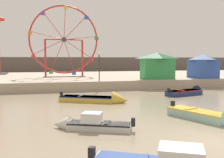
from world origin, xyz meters
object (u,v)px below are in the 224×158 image
at_px(carnival_booth_blue_tent, 203,66).
at_px(promenade_lamp_near, 99,62).
at_px(motorboat_navy_blue, 190,92).
at_px(motorboat_pale_grey, 87,124).
at_px(motorboat_seafoam, 209,117).
at_px(ferris_wheel_red_frame, 64,41).
at_px(carnival_booth_green_kiosk, 157,65).
at_px(motorboat_mustard_yellow, 100,99).

distance_m(carnival_booth_blue_tent, promenade_lamp_near, 15.45).
height_order(motorboat_navy_blue, motorboat_pale_grey, motorboat_navy_blue).
distance_m(motorboat_seafoam, ferris_wheel_red_frame, 27.40).
distance_m(carnival_booth_blue_tent, carnival_booth_green_kiosk, 7.08).
relative_size(motorboat_seafoam, motorboat_mustard_yellow, 0.83).
xyz_separation_m(motorboat_pale_grey, carnival_booth_green_kiosk, (12.41, 18.58, 2.71)).
relative_size(carnival_booth_green_kiosk, promenade_lamp_near, 1.36).
xyz_separation_m(motorboat_navy_blue, carnival_booth_blue_tent, (6.77, 7.85, 2.61)).
height_order(motorboat_seafoam, motorboat_mustard_yellow, motorboat_mustard_yellow).
distance_m(motorboat_seafoam, promenade_lamp_near, 17.76).
xyz_separation_m(motorboat_pale_grey, motorboat_mustard_yellow, (2.50, 8.54, -0.02)).
bearing_deg(motorboat_mustard_yellow, motorboat_navy_blue, 40.89).
bearing_deg(motorboat_mustard_yellow, carnival_booth_blue_tent, 58.84).
xyz_separation_m(ferris_wheel_red_frame, carnival_booth_blue_tent, (18.93, -6.97, -3.60)).
height_order(motorboat_pale_grey, ferris_wheel_red_frame, ferris_wheel_red_frame).
distance_m(motorboat_pale_grey, ferris_wheel_red_frame, 26.47).
relative_size(motorboat_pale_grey, carnival_booth_green_kiosk, 0.92).
height_order(motorboat_navy_blue, ferris_wheel_red_frame, ferris_wheel_red_frame).
bearing_deg(carnival_booth_green_kiosk, ferris_wheel_red_frame, 153.02).
distance_m(motorboat_navy_blue, motorboat_mustard_yellow, 10.49).
relative_size(motorboat_pale_grey, motorboat_seafoam, 0.86).
bearing_deg(motorboat_seafoam, motorboat_navy_blue, 133.24).
xyz_separation_m(ferris_wheel_red_frame, carnival_booth_green_kiosk, (11.85, -7.14, -3.52)).
bearing_deg(promenade_lamp_near, motorboat_seafoam, -79.13).
bearing_deg(carnival_booth_blue_tent, motorboat_mustard_yellow, -149.08).
distance_m(motorboat_navy_blue, motorboat_pale_grey, 16.75).
height_order(motorboat_navy_blue, carnival_booth_green_kiosk, carnival_booth_green_kiosk).
bearing_deg(motorboat_seafoam, promenade_lamp_near, 169.83).
bearing_deg(ferris_wheel_red_frame, carnival_booth_green_kiosk, -31.08).
relative_size(carnival_booth_blue_tent, promenade_lamp_near, 1.10).
bearing_deg(motorboat_pale_grey, motorboat_seafoam, -156.46).
bearing_deg(motorboat_navy_blue, motorboat_mustard_yellow, 177.55).
xyz_separation_m(motorboat_mustard_yellow, ferris_wheel_red_frame, (-1.93, 17.19, 6.24)).
distance_m(motorboat_mustard_yellow, ferris_wheel_red_frame, 18.39).
xyz_separation_m(motorboat_seafoam, ferris_wheel_red_frame, (-6.87, 25.79, 6.20)).
distance_m(motorboat_pale_grey, motorboat_seafoam, 7.43).
bearing_deg(motorboat_seafoam, motorboat_mustard_yellow, -171.19).
height_order(ferris_wheel_red_frame, carnival_booth_blue_tent, ferris_wheel_red_frame).
xyz_separation_m(motorboat_seafoam, promenade_lamp_near, (-3.29, 17.16, 3.16)).
bearing_deg(ferris_wheel_red_frame, promenade_lamp_near, -67.50).
distance_m(motorboat_navy_blue, promenade_lamp_near, 11.04).
distance_m(motorboat_pale_grey, carnival_booth_green_kiosk, 22.51).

